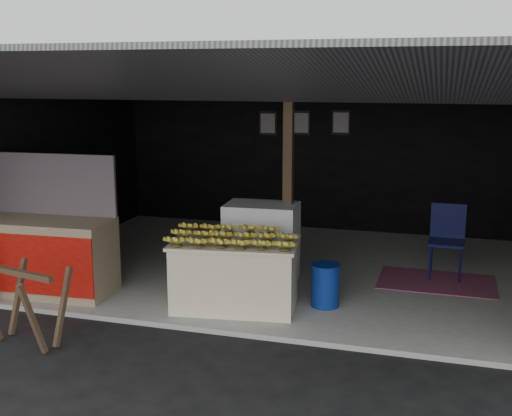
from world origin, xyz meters
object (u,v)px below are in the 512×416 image
(sawhorse, at_px, (24,299))
(water_barrel, at_px, (325,286))
(banana_table, at_px, (235,274))
(white_crate, at_px, (262,242))
(plastic_chair, at_px, (447,234))
(neighbor_stall, at_px, (46,252))

(sawhorse, height_order, water_barrel, sawhorse)
(banana_table, height_order, sawhorse, banana_table)
(white_crate, relative_size, plastic_chair, 1.06)
(banana_table, relative_size, white_crate, 1.51)
(banana_table, xyz_separation_m, neighbor_stall, (-2.44, -0.16, 0.11))
(banana_table, height_order, neighbor_stall, neighbor_stall)
(sawhorse, bearing_deg, banana_table, 53.22)
(white_crate, distance_m, sawhorse, 3.14)
(white_crate, bearing_deg, plastic_chair, 18.24)
(banana_table, bearing_deg, plastic_chair, 32.19)
(white_crate, height_order, plastic_chair, white_crate)
(banana_table, distance_m, sawhorse, 2.34)
(sawhorse, bearing_deg, plastic_chair, 52.75)
(white_crate, xyz_separation_m, plastic_chair, (2.35, 0.93, 0.06))
(sawhorse, distance_m, plastic_chair, 5.43)
(neighbor_stall, height_order, sawhorse, neighbor_stall)
(neighbor_stall, relative_size, plastic_chair, 1.76)
(white_crate, height_order, neighbor_stall, neighbor_stall)
(white_crate, bearing_deg, banana_table, -94.42)
(plastic_chair, bearing_deg, white_crate, -157.08)
(neighbor_stall, relative_size, water_barrel, 3.56)
(neighbor_stall, relative_size, sawhorse, 2.03)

